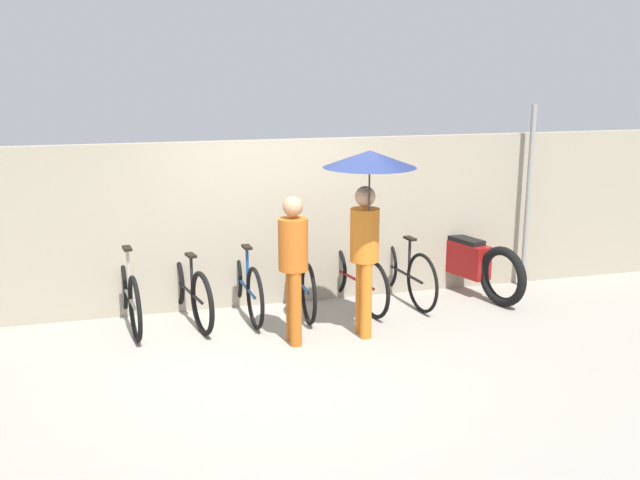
# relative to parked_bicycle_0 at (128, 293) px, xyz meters

# --- Properties ---
(ground_plane) EXTENTS (30.00, 30.00, 0.00)m
(ground_plane) POSITION_rel_parked_bicycle_0_xyz_m (1.72, -1.37, -0.39)
(ground_plane) COLOR gray
(back_wall) EXTENTS (12.36, 0.12, 2.09)m
(back_wall) POSITION_rel_parked_bicycle_0_xyz_m (1.72, 0.36, 0.66)
(back_wall) COLOR gray
(back_wall) RESTS_ON ground
(parked_bicycle_0) EXTENTS (0.44, 1.82, 0.99)m
(parked_bicycle_0) POSITION_rel_parked_bicycle_0_xyz_m (0.00, 0.00, 0.00)
(parked_bicycle_0) COLOR black
(parked_bicycle_0) RESTS_ON ground
(parked_bicycle_1) EXTENTS (0.55, 1.80, 1.04)m
(parked_bicycle_1) POSITION_rel_parked_bicycle_0_xyz_m (0.69, 0.00, -0.01)
(parked_bicycle_1) COLOR black
(parked_bicycle_1) RESTS_ON ground
(parked_bicycle_2) EXTENTS (0.44, 1.80, 0.97)m
(parked_bicycle_2) POSITION_rel_parked_bicycle_0_xyz_m (1.37, 0.03, -0.01)
(parked_bicycle_2) COLOR black
(parked_bicycle_2) RESTS_ON ground
(parked_bicycle_3) EXTENTS (0.44, 1.82, 1.06)m
(parked_bicycle_3) POSITION_rel_parked_bicycle_0_xyz_m (2.06, 0.03, -0.00)
(parked_bicycle_3) COLOR black
(parked_bicycle_3) RESTS_ON ground
(parked_bicycle_4) EXTENTS (0.50, 1.76, 1.10)m
(parked_bicycle_4) POSITION_rel_parked_bicycle_0_xyz_m (2.74, -0.01, -0.01)
(parked_bicycle_4) COLOR black
(parked_bicycle_4) RESTS_ON ground
(parked_bicycle_5) EXTENTS (0.44, 1.78, 1.03)m
(parked_bicycle_5) POSITION_rel_parked_bicycle_0_xyz_m (3.43, 0.02, 0.00)
(parked_bicycle_5) COLOR black
(parked_bicycle_5) RESTS_ON ground
(pedestrian_leading) EXTENTS (0.32, 0.32, 1.63)m
(pedestrian_leading) POSITION_rel_parked_bicycle_0_xyz_m (1.73, -1.06, 0.56)
(pedestrian_leading) COLOR #B25619
(pedestrian_leading) RESTS_ON ground
(pedestrian_center) EXTENTS (0.99, 0.99, 2.10)m
(pedestrian_center) POSITION_rel_parked_bicycle_0_xyz_m (2.53, -1.15, 1.26)
(pedestrian_center) COLOR #C66B1E
(pedestrian_center) RESTS_ON ground
(motorcycle) EXTENTS (0.83, 2.09, 0.95)m
(motorcycle) POSITION_rel_parked_bicycle_0_xyz_m (4.36, 0.10, 0.04)
(motorcycle) COLOR black
(motorcycle) RESTS_ON ground
(awning_pole) EXTENTS (0.07, 0.07, 2.48)m
(awning_pole) POSITION_rel_parked_bicycle_0_xyz_m (5.27, 0.12, 0.85)
(awning_pole) COLOR gray
(awning_pole) RESTS_ON ground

